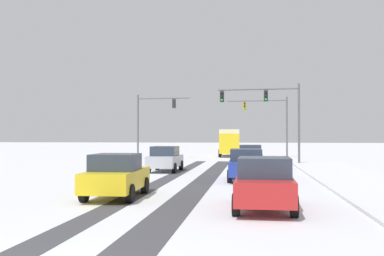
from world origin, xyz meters
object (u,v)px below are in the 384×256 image
object	(u,v)px
traffic_signal_far_left	(152,115)
car_silver_second	(165,159)
traffic_signal_far_right	(270,116)
box_truck_delivery	(229,142)
car_red_fifth	(264,183)
car_yellow_cab_fourth	(116,175)
car_grey_lead	(250,156)
traffic_signal_near_right	(270,107)
car_blue_third	(246,165)

from	to	relation	value
traffic_signal_far_left	car_silver_second	distance (m)	17.31
traffic_signal_far_right	box_truck_delivery	size ratio (longest dim) A/B	0.87
car_red_fifth	box_truck_delivery	world-z (taller)	box_truck_delivery
car_silver_second	car_red_fifth	distance (m)	15.45
car_silver_second	car_yellow_cab_fourth	size ratio (longest dim) A/B	0.99
car_yellow_cab_fourth	car_grey_lead	bearing A→B (deg)	74.39
traffic_signal_near_right	car_blue_third	size ratio (longest dim) A/B	1.60
traffic_signal_far_right	car_silver_second	size ratio (longest dim) A/B	1.58
car_grey_lead	car_red_fifth	bearing A→B (deg)	-88.70
car_blue_third	car_grey_lead	bearing A→B (deg)	88.88
traffic_signal_far_left	car_red_fifth	distance (m)	32.52
traffic_signal_far_right	car_blue_third	distance (m)	26.16
traffic_signal_far_right	car_grey_lead	size ratio (longest dim) A/B	1.57
traffic_signal_far_left	car_grey_lead	size ratio (longest dim) A/B	1.57
traffic_signal_near_right	traffic_signal_far_right	size ratio (longest dim) A/B	1.02
car_grey_lead	box_truck_delivery	xyz separation A→B (m)	(-2.34, 16.99, 0.82)
traffic_signal_far_left	car_grey_lead	world-z (taller)	traffic_signal_far_left
car_blue_third	car_yellow_cab_fourth	distance (m)	8.41
car_grey_lead	car_red_fifth	distance (m)	19.52
car_silver_second	car_yellow_cab_fourth	xyz separation A→B (m)	(0.52, -12.26, 0.00)
traffic_signal_far_right	car_red_fifth	xyz separation A→B (m)	(-1.64, -34.82, -3.64)
car_silver_second	car_blue_third	xyz separation A→B (m)	(5.20, -5.28, 0.00)
traffic_signal_near_right	traffic_signal_far_left	world-z (taller)	same
traffic_signal_near_right	car_grey_lead	world-z (taller)	traffic_signal_near_right
car_red_fifth	box_truck_delivery	size ratio (longest dim) A/B	0.55
traffic_signal_far_left	car_yellow_cab_fourth	size ratio (longest dim) A/B	1.56
traffic_signal_near_right	traffic_signal_far_left	size ratio (longest dim) A/B	1.02
car_red_fifth	car_grey_lead	bearing A→B (deg)	91.30
traffic_signal_near_right	car_silver_second	world-z (taller)	traffic_signal_near_right
car_grey_lead	car_blue_third	bearing A→B (deg)	-91.12
car_grey_lead	car_blue_third	world-z (taller)	same
traffic_signal_far_left	car_blue_third	bearing A→B (deg)	-65.77
traffic_signal_near_right	car_silver_second	bearing A→B (deg)	-129.38
traffic_signal_far_left	car_red_fifth	world-z (taller)	traffic_signal_far_left
car_grey_lead	car_blue_third	size ratio (longest dim) A/B	1.00
traffic_signal_far_right	car_blue_third	xyz separation A→B (m)	(-2.29, -25.80, -3.64)
box_truck_delivery	car_red_fifth	bearing A→B (deg)	-85.63
car_yellow_cab_fourth	car_red_fifth	world-z (taller)	same
car_yellow_cab_fourth	car_red_fifth	bearing A→B (deg)	-20.84
traffic_signal_far_right	car_yellow_cab_fourth	world-z (taller)	traffic_signal_far_right
car_blue_third	box_truck_delivery	world-z (taller)	box_truck_delivery
box_truck_delivery	traffic_signal_far_left	bearing A→B (deg)	-142.16
car_silver_second	car_red_fifth	xyz separation A→B (m)	(5.85, -14.29, 0.00)
car_yellow_cab_fourth	car_silver_second	bearing A→B (deg)	92.43
car_grey_lead	traffic_signal_far_left	bearing A→B (deg)	131.80
traffic_signal_far_left	car_silver_second	xyz separation A→B (m)	(4.52, -16.32, -3.58)
car_blue_third	traffic_signal_far_right	bearing A→B (deg)	84.93
car_silver_second	car_yellow_cab_fourth	bearing A→B (deg)	-87.57
traffic_signal_far_right	traffic_signal_far_left	distance (m)	12.72
car_red_fifth	car_blue_third	bearing A→B (deg)	94.12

